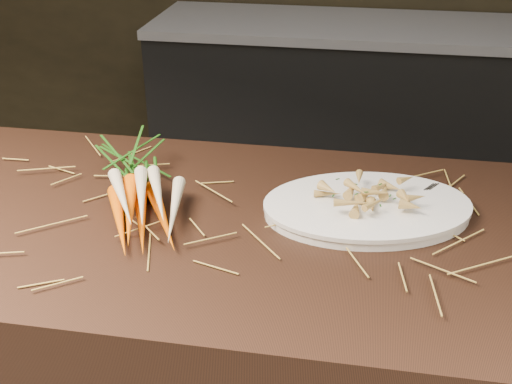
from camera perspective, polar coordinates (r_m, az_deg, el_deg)
back_counter at (r=3.10m, az=8.33°, el=7.11°), size 1.82×0.62×0.84m
straw_bedding at (r=1.23m, az=-8.09°, el=-1.56°), size 1.40×0.60×0.02m
root_veg_bunch at (r=1.30m, az=-10.43°, el=1.31°), size 0.29×0.45×0.08m
serving_platter at (r=1.24m, az=9.83°, el=-1.55°), size 0.44×0.34×0.02m
roasted_veg_heap at (r=1.22m, az=9.95°, el=-0.24°), size 0.22×0.18×0.04m
serving_fork at (r=1.26m, az=16.24°, el=-1.25°), size 0.09×0.13×0.00m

